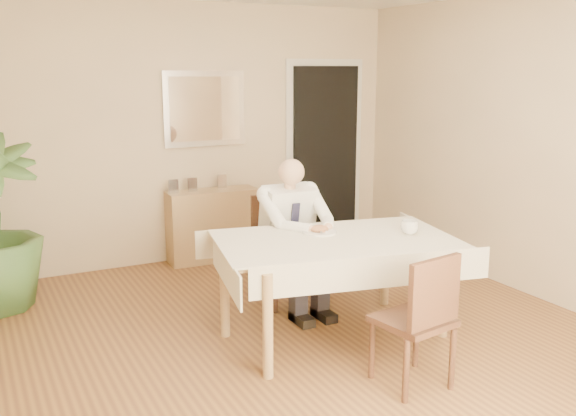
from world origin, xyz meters
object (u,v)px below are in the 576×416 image
chair_near (421,315)px  seated_man (297,229)px  coffee_mug (410,227)px  dining_table (335,250)px  chair_far (281,242)px  sideboard (213,225)px

chair_near → seated_man: 1.54m
chair_near → coffee_mug: (0.50, 0.79, 0.31)m
dining_table → chair_far: chair_far is taller
dining_table → chair_near: 0.95m
seated_man → sideboard: size_ratio=1.35×
sideboard → chair_near: bearing=-85.1°
sideboard → seated_man: bearing=-84.3°
dining_table → coffee_mug: bearing=-3.0°
dining_table → chair_far: 0.90m
dining_table → sideboard: bearing=104.2°
chair_near → sideboard: 3.18m
chair_far → sideboard: 1.37m
chair_near → seated_man: seated_man is taller
dining_table → seated_man: seated_man is taller
dining_table → coffee_mug: coffee_mug is taller
coffee_mug → seated_man: bearing=126.9°
dining_table → sideboard: size_ratio=2.08×
dining_table → sideboard: dining_table is taller
coffee_mug → sideboard: bearing=105.5°
dining_table → seated_man: bearing=101.4°
coffee_mug → sideboard: coffee_mug is taller
chair_far → chair_near: size_ratio=1.04×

